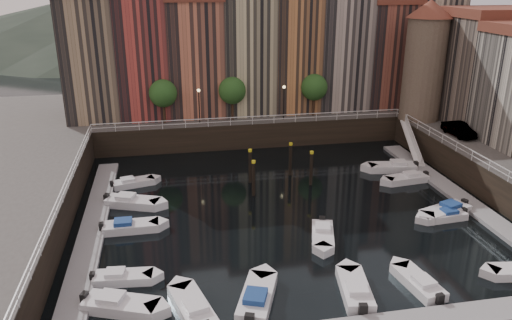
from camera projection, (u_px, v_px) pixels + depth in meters
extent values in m
plane|color=black|center=(284.00, 206.00, 44.27)|extent=(200.00, 200.00, 0.00)
cube|color=black|center=(239.00, 115.00, 67.72)|extent=(80.00, 20.00, 3.00)
cube|color=gray|center=(94.00, 226.00, 40.48)|extent=(2.00, 28.00, 0.35)
cube|color=gray|center=(457.00, 195.00, 46.09)|extent=(2.00, 28.00, 0.35)
cone|color=#2D382D|center=(86.00, 23.00, 138.05)|extent=(80.00, 80.00, 14.00)
cone|color=#2D382D|center=(211.00, 14.00, 143.42)|extent=(100.00, 100.00, 18.00)
cone|color=#2D382D|center=(327.00, 23.00, 150.52)|extent=(70.00, 70.00, 12.00)
cube|color=#90785C|center=(92.00, 58.00, 59.35)|extent=(6.00, 10.00, 14.00)
cube|color=#A93C35|center=(142.00, 49.00, 60.02)|extent=(5.80, 10.00, 16.00)
cube|color=#BB694C|center=(194.00, 58.00, 61.52)|extent=(6.50, 10.00, 13.50)
cube|color=#BFB287|center=(245.00, 50.00, 62.36)|extent=(6.20, 10.00, 15.00)
cube|color=#B57542|center=(290.00, 51.00, 63.47)|extent=(5.60, 10.00, 14.50)
cube|color=#A8988C|center=(336.00, 42.00, 64.16)|extent=(6.40, 10.00, 16.50)
cube|color=brown|center=(380.00, 54.00, 65.84)|extent=(6.00, 10.00, 13.00)
cube|color=tan|center=(423.00, 44.00, 66.44)|extent=(5.90, 10.00, 15.50)
cube|color=#756659|center=(487.00, 71.00, 56.80)|extent=(9.00, 8.00, 12.00)
cube|color=brown|center=(497.00, 12.00, 54.55)|extent=(9.30, 8.30, 1.00)
cylinder|color=#6B5B4C|center=(424.00, 69.00, 57.98)|extent=(4.60, 4.60, 12.00)
cone|color=brown|center=(431.00, 9.00, 55.62)|extent=(5.20, 5.20, 2.00)
cylinder|color=black|center=(164.00, 114.00, 57.86)|extent=(0.30, 0.30, 2.40)
sphere|color=#1E4719|center=(163.00, 93.00, 57.03)|extent=(3.20, 3.20, 3.20)
cylinder|color=black|center=(233.00, 110.00, 59.24)|extent=(0.30, 0.30, 2.40)
sphere|color=#1E4719|center=(232.00, 91.00, 58.41)|extent=(3.20, 3.20, 3.20)
cylinder|color=black|center=(313.00, 107.00, 60.98)|extent=(0.30, 0.30, 2.40)
sphere|color=#1E4719|center=(314.00, 87.00, 60.14)|extent=(3.20, 3.20, 3.20)
cylinder|color=black|center=(199.00, 107.00, 57.35)|extent=(0.12, 0.12, 4.00)
sphere|color=#FFD88C|center=(199.00, 90.00, 56.66)|extent=(0.36, 0.36, 0.36)
cylinder|color=black|center=(284.00, 104.00, 59.08)|extent=(0.12, 0.12, 4.00)
sphere|color=#FFD88C|center=(284.00, 87.00, 58.39)|extent=(0.36, 0.36, 0.36)
cube|color=white|center=(252.00, 116.00, 57.65)|extent=(36.00, 0.08, 0.08)
cube|color=white|center=(252.00, 120.00, 57.80)|extent=(36.00, 0.06, 0.06)
cube|color=white|center=(481.00, 156.00, 45.09)|extent=(0.08, 34.00, 0.08)
cube|color=white|center=(481.00, 160.00, 45.25)|extent=(0.06, 34.00, 0.06)
cube|color=white|center=(64.00, 184.00, 38.86)|extent=(0.08, 34.00, 0.08)
cube|color=white|center=(65.00, 190.00, 39.01)|extent=(0.06, 34.00, 0.06)
cube|color=white|center=(412.00, 142.00, 55.84)|extent=(2.78, 8.26, 2.81)
cube|color=white|center=(412.00, 138.00, 55.67)|extent=(1.93, 8.32, 3.65)
cylinder|color=black|center=(254.00, 181.00, 45.95)|extent=(0.32, 0.32, 3.60)
cylinder|color=gold|center=(254.00, 162.00, 45.30)|extent=(0.36, 0.36, 0.25)
cylinder|color=black|center=(250.00, 168.00, 48.90)|extent=(0.32, 0.32, 3.60)
cylinder|color=gold|center=(250.00, 150.00, 48.26)|extent=(0.36, 0.36, 0.25)
cylinder|color=black|center=(311.00, 170.00, 48.34)|extent=(0.32, 0.32, 3.60)
cylinder|color=gold|center=(312.00, 152.00, 47.70)|extent=(0.36, 0.36, 0.25)
cylinder|color=black|center=(290.00, 161.00, 50.76)|extent=(0.32, 0.32, 3.60)
cylinder|color=gold|center=(291.00, 144.00, 50.12)|extent=(0.36, 0.36, 0.25)
cube|color=silver|center=(122.00, 306.00, 30.39)|extent=(4.94, 3.34, 0.79)
cube|color=silver|center=(111.00, 298.00, 30.33)|extent=(1.82, 1.71, 0.52)
cube|color=black|center=(85.00, 298.00, 30.72)|extent=(0.53, 0.62, 0.73)
cube|color=silver|center=(124.00, 278.00, 33.29)|extent=(4.00, 1.87, 0.66)
cube|color=silver|center=(115.00, 273.00, 33.11)|extent=(1.33, 1.17, 0.44)
cube|color=black|center=(92.00, 277.00, 33.05)|extent=(0.35, 0.47, 0.62)
cube|color=silver|center=(131.00, 227.00, 39.97)|extent=(4.36, 1.69, 0.74)
cube|color=navy|center=(123.00, 223.00, 39.71)|extent=(1.39, 1.19, 0.50)
cube|color=black|center=(101.00, 227.00, 39.48)|extent=(0.35, 0.50, 0.69)
cube|color=silver|center=(133.00, 203.00, 44.22)|extent=(5.07, 3.38, 0.81)
cube|color=silver|center=(126.00, 197.00, 44.15)|extent=(1.86, 1.74, 0.54)
cube|color=black|center=(107.00, 198.00, 44.53)|extent=(0.54, 0.64, 0.75)
cube|color=silver|center=(134.00, 183.00, 48.55)|extent=(4.20, 2.46, 0.67)
cube|color=silver|center=(128.00, 180.00, 48.20)|extent=(1.49, 1.36, 0.45)
cube|color=black|center=(112.00, 184.00, 47.66)|extent=(0.42, 0.51, 0.63)
cube|color=silver|center=(443.00, 217.00, 41.79)|extent=(3.98, 1.81, 0.66)
cube|color=navy|center=(449.00, 212.00, 41.79)|extent=(1.31, 1.15, 0.44)
cube|color=black|center=(464.00, 211.00, 42.22)|extent=(0.34, 0.46, 0.62)
cube|color=silver|center=(445.00, 212.00, 42.51)|extent=(4.90, 3.17, 0.78)
cube|color=navy|center=(451.00, 205.00, 42.64)|extent=(1.78, 1.66, 0.52)
cube|color=black|center=(464.00, 203.00, 43.53)|extent=(0.51, 0.61, 0.73)
cube|color=silver|center=(406.00, 179.00, 49.39)|extent=(4.41, 2.12, 0.72)
cube|color=silver|center=(412.00, 175.00, 49.40)|extent=(1.48, 1.31, 0.48)
cube|color=black|center=(426.00, 175.00, 49.93)|extent=(0.39, 0.52, 0.68)
cube|color=silver|center=(392.00, 168.00, 52.27)|extent=(5.05, 2.57, 0.82)
cube|color=silver|center=(398.00, 163.00, 52.12)|extent=(1.72, 1.53, 0.55)
cube|color=black|center=(416.00, 165.00, 52.25)|extent=(0.46, 0.60, 0.77)
cube|color=silver|center=(192.00, 307.00, 30.26)|extent=(2.91, 4.88, 0.78)
cube|color=silver|center=(195.00, 307.00, 29.57)|extent=(1.59, 1.73, 0.52)
cube|color=silver|center=(257.00, 298.00, 31.14)|extent=(3.48, 5.21, 0.83)
cube|color=navy|center=(255.00, 297.00, 30.36)|extent=(1.79, 1.92, 0.55)
cube|color=black|center=(250.00, 320.00, 28.70)|extent=(0.65, 0.56, 0.77)
cube|color=silver|center=(355.00, 290.00, 31.99)|extent=(2.49, 4.76, 0.77)
cube|color=silver|center=(357.00, 289.00, 31.25)|extent=(1.46, 1.63, 0.52)
cube|color=black|center=(363.00, 309.00, 29.68)|extent=(0.57, 0.44, 0.72)
cube|color=silver|center=(418.00, 283.00, 32.75)|extent=(2.19, 4.36, 0.71)
cube|color=silver|center=(424.00, 282.00, 32.10)|extent=(1.31, 1.47, 0.47)
cube|color=black|center=(440.00, 299.00, 30.73)|extent=(0.52, 0.40, 0.66)
imported|color=gray|center=(458.00, 130.00, 53.50)|extent=(1.84, 4.15, 1.39)
imported|color=gray|center=(459.00, 130.00, 53.25)|extent=(1.78, 4.51, 1.46)
cube|color=silver|center=(323.00, 236.00, 38.59)|extent=(2.78, 4.54, 0.72)
cube|color=silver|center=(323.00, 228.00, 38.98)|extent=(1.49, 1.62, 0.48)
cube|color=black|center=(322.00, 220.00, 40.58)|extent=(0.56, 0.46, 0.68)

